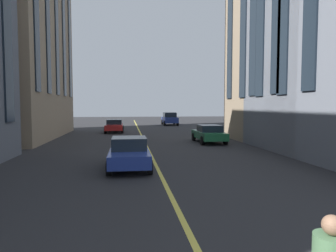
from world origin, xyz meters
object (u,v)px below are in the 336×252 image
at_px(car_blue_mid, 129,153).
at_px(car_blue_near, 170,119).
at_px(car_green_far, 209,134).
at_px(car_red_parked_b, 114,126).

xyz_separation_m(car_blue_mid, car_blue_near, (30.77, -6.16, 0.27)).
bearing_deg(car_blue_mid, car_green_far, -34.61).
bearing_deg(car_blue_near, car_red_parked_b, 146.29).
relative_size(car_green_far, car_blue_near, 0.94).
relative_size(car_blue_mid, car_red_parked_b, 0.89).
distance_m(car_green_far, car_red_parked_b, 12.90).
height_order(car_green_far, car_blue_mid, car_blue_mid).
height_order(car_green_far, car_red_parked_b, same).
bearing_deg(car_red_parked_b, car_blue_near, -33.71).
distance_m(car_blue_near, car_red_parked_b, 13.75).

